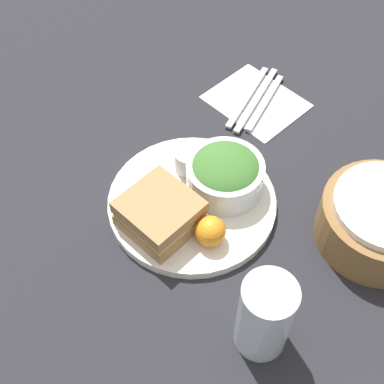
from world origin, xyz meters
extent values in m
plane|color=#232328|center=(0.00, 0.00, 0.00)|extent=(4.00, 4.00, 0.00)
cylinder|color=white|center=(0.00, 0.00, 0.01)|extent=(0.28, 0.28, 0.02)
cube|color=#A37A4C|center=(0.07, 0.00, 0.03)|extent=(0.11, 0.11, 0.02)
cube|color=#E5C666|center=(0.07, 0.00, 0.04)|extent=(0.10, 0.11, 0.01)
cube|color=#A37A4C|center=(0.07, 0.00, 0.06)|extent=(0.11, 0.11, 0.02)
cylinder|color=white|center=(-0.06, 0.02, 0.04)|extent=(0.13, 0.13, 0.05)
ellipsoid|color=#3D702D|center=(-0.06, 0.02, 0.06)|extent=(0.12, 0.12, 0.05)
cylinder|color=#B7B7BC|center=(-0.04, -0.05, 0.04)|extent=(0.05, 0.05, 0.04)
sphere|color=orange|center=(0.03, 0.07, 0.04)|extent=(0.05, 0.05, 0.05)
cylinder|color=silver|center=(0.09, 0.23, 0.07)|extent=(0.07, 0.07, 0.14)
cylinder|color=olive|center=(-0.17, 0.24, 0.04)|extent=(0.19, 0.19, 0.08)
cube|color=white|center=(-0.26, -0.09, 0.00)|extent=(0.14, 0.17, 0.00)
cube|color=#B2B2B7|center=(-0.25, -0.11, 0.01)|extent=(0.18, 0.07, 0.01)
cube|color=#B2B2B7|center=(-0.26, -0.09, 0.01)|extent=(0.19, 0.08, 0.01)
cube|color=#B2B2B7|center=(-0.27, -0.07, 0.01)|extent=(0.16, 0.07, 0.01)
camera|label=1|loc=(0.36, 0.37, 0.72)|focal=50.00mm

